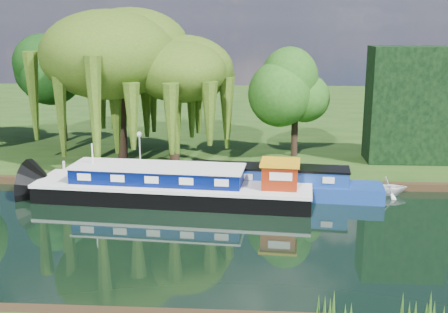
{
  "coord_description": "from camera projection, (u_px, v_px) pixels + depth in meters",
  "views": [
    {
      "loc": [
        8.36,
        -25.47,
        10.24
      ],
      "look_at": [
        6.48,
        4.78,
        2.8
      ],
      "focal_mm": 45.0,
      "sensor_mm": 36.0,
      "label": 1
    }
  ],
  "objects": [
    {
      "name": "far_bank",
      "position": [
        181.0,
        114.0,
        60.54
      ],
      "size": [
        120.0,
        52.0,
        0.45
      ],
      "primitive_type": "cube",
      "color": "#1A370F",
      "rests_on": "ground"
    },
    {
      "name": "willow_left",
      "position": [
        119.0,
        55.0,
        38.97
      ],
      "size": [
        8.42,
        8.42,
        10.09
      ],
      "color": "black",
      "rests_on": "far_bank"
    },
    {
      "name": "narrowboat",
      "position": [
        268.0,
        184.0,
        33.35
      ],
      "size": [
        13.5,
        3.44,
        1.95
      ],
      "rotation": [
        0.0,
        0.0,
        -0.09
      ],
      "color": "navy",
      "rests_on": "ground"
    },
    {
      "name": "conifer_hedge",
      "position": [
        412.0,
        105.0,
        39.0
      ],
      "size": [
        6.0,
        3.0,
        8.0
      ],
      "primitive_type": "cube",
      "color": "black",
      "rests_on": "far_bank"
    },
    {
      "name": "mooring_posts",
      "position": [
        118.0,
        170.0,
        35.58
      ],
      "size": [
        19.16,
        0.16,
        1.0
      ],
      "color": "silver",
      "rests_on": "far_bank"
    },
    {
      "name": "reeds_near",
      "position": [
        214.0,
        302.0,
        19.75
      ],
      "size": [
        33.7,
        1.5,
        1.1
      ],
      "color": "#214B14",
      "rests_on": "ground"
    },
    {
      "name": "dutch_barge",
      "position": [
        175.0,
        187.0,
        32.32
      ],
      "size": [
        16.16,
        4.92,
        3.36
      ],
      "rotation": [
        0.0,
        0.0,
        -0.08
      ],
      "color": "black",
      "rests_on": "ground"
    },
    {
      "name": "white_cruiser",
      "position": [
        387.0,
        195.0,
        33.59
      ],
      "size": [
        2.45,
        2.15,
        1.23
      ],
      "primitive_type": "imported",
      "rotation": [
        0.0,
        0.0,
        1.63
      ],
      "color": "silver",
      "rests_on": "ground"
    },
    {
      "name": "tree_far_right",
      "position": [
        296.0,
        92.0,
        40.23
      ],
      "size": [
        4.13,
        4.13,
        6.76
      ],
      "color": "black",
      "rests_on": "far_bank"
    },
    {
      "name": "tree_far_mid",
      "position": [
        60.0,
        75.0,
        45.03
      ],
      "size": [
        4.82,
        4.82,
        7.89
      ],
      "color": "black",
      "rests_on": "far_bank"
    },
    {
      "name": "ground",
      "position": [
        87.0,
        233.0,
        27.63
      ],
      "size": [
        120.0,
        120.0,
        0.0
      ],
      "primitive_type": "plane",
      "color": "black"
    },
    {
      "name": "willow_right",
      "position": [
        173.0,
        80.0,
        38.28
      ],
      "size": [
        6.47,
        6.47,
        7.88
      ],
      "color": "black",
      "rests_on": "far_bank"
    },
    {
      "name": "lamppost",
      "position": [
        140.0,
        140.0,
        37.2
      ],
      "size": [
        0.36,
        0.36,
        2.56
      ],
      "color": "silver",
      "rests_on": "far_bank"
    }
  ]
}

